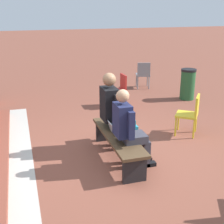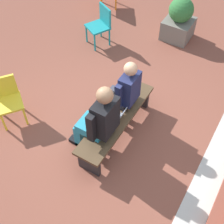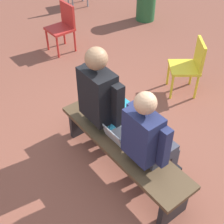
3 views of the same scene
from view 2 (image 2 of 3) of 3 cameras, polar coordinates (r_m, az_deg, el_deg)
ground_plane at (r=5.25m, az=0.34°, el=-4.20°), size 60.00×60.00×0.00m
concrete_strip at (r=5.04m, az=17.24°, el=-11.46°), size 6.59×0.40×0.01m
bench at (r=4.98m, az=0.78°, el=-1.61°), size 1.80×0.44×0.45m
person_student at (r=4.93m, az=2.07°, el=3.85°), size 0.53×0.67×1.33m
person_adult at (r=4.49m, az=-2.45°, el=-1.35°), size 0.60×0.76×1.44m
laptop at (r=4.84m, az=0.58°, el=-1.05°), size 0.32×0.29×0.21m
plastic_chair_near_bench_left at (r=5.42m, az=-18.55°, el=2.51°), size 0.59×0.59×0.84m
plastic_chair_mid_courtyard at (r=6.75m, az=-2.08°, el=15.91°), size 0.57×0.57×0.84m
planter at (r=7.07m, az=12.21°, el=16.09°), size 0.60×0.60×0.94m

